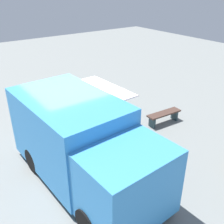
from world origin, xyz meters
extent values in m
plane|color=slate|center=(0.00, 0.00, 0.00)|extent=(40.00, 40.00, 0.00)
cube|color=#3B90D9|center=(0.74, -0.51, 1.31)|extent=(3.70, 2.39, 2.21)
cube|color=#3B90D9|center=(3.31, -0.39, 1.10)|extent=(1.64, 2.20, 1.80)
cube|color=black|center=(4.07, -0.36, 1.42)|extent=(0.11, 1.78, 0.68)
cube|color=black|center=(0.69, 0.61, 1.44)|extent=(1.98, 0.12, 0.77)
cube|color=white|center=(0.68, 0.90, 2.38)|extent=(2.19, 0.70, 0.03)
cube|color=black|center=(1.51, -0.48, 0.10)|extent=(4.97, 2.00, 0.21)
cylinder|color=black|center=(3.15, -1.40, 0.38)|extent=(0.76, 0.25, 0.75)
cylinder|color=black|center=(3.06, 0.60, 0.38)|extent=(0.76, 0.25, 0.75)
cylinder|color=black|center=(0.15, -1.54, 0.38)|extent=(0.76, 0.25, 0.75)
cylinder|color=black|center=(0.05, 0.46, 0.38)|extent=(0.76, 0.25, 0.75)
cylinder|color=#A48F95|center=(-2.41, 3.08, 0.20)|extent=(0.46, 0.46, 0.39)
torus|color=#9F8D98|center=(-2.41, 3.08, 0.38)|extent=(0.49, 0.49, 0.04)
ellipsoid|color=#35693C|center=(-2.41, 3.08, 0.58)|extent=(0.50, 0.50, 0.43)
sphere|color=#F1E44A|center=(-2.24, 3.03, 0.69)|extent=(0.08, 0.08, 0.08)
sphere|color=#F9E346|center=(-2.21, 3.16, 0.60)|extent=(0.07, 0.07, 0.07)
sphere|color=#F9D75B|center=(-2.58, 3.17, 0.67)|extent=(0.05, 0.05, 0.05)
sphere|color=#F3D54D|center=(-2.34, 3.22, 0.72)|extent=(0.07, 0.07, 0.07)
sphere|color=#F9E65D|center=(-2.46, 2.90, 0.68)|extent=(0.06, 0.06, 0.06)
cube|color=#453028|center=(0.40, 3.91, 0.46)|extent=(0.50, 1.55, 0.06)
cube|color=#25393E|center=(0.45, 4.52, 0.22)|extent=(0.34, 0.10, 0.43)
cube|color=#25393E|center=(0.36, 3.30, 0.22)|extent=(0.34, 0.10, 0.43)
camera|label=1|loc=(6.86, -3.41, 5.31)|focal=41.94mm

